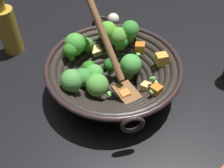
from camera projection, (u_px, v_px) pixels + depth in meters
ground_plane at (113, 89)px, 0.75m from camera, size 4.00×4.00×0.00m
wok at (112, 70)px, 0.70m from camera, size 0.39×0.36×0.24m
cooking_oil_bottle at (8, 29)px, 0.81m from camera, size 0.06×0.06×0.20m
garlic_bulb at (113, 19)px, 0.95m from camera, size 0.04×0.04×0.04m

